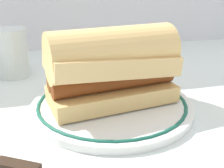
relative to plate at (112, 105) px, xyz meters
The scene contains 4 objects.
ground_plane 0.02m from the plate, 50.68° to the left, with size 1.50×1.50×0.00m, color silver.
plate is the anchor object (origin of this frame).
sausage_sandwich 0.07m from the plate, 104.04° to the left, with size 0.22×0.12×0.12m.
drinking_glass 0.28m from the plate, 128.62° to the left, with size 0.07×0.07×0.10m.
Camera 1 is at (-0.12, -0.45, 0.22)m, focal length 46.74 mm.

